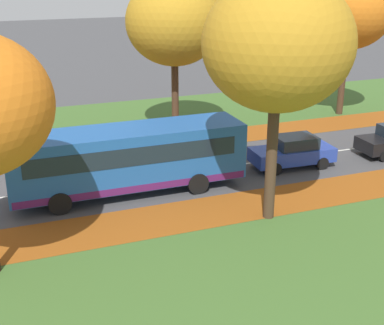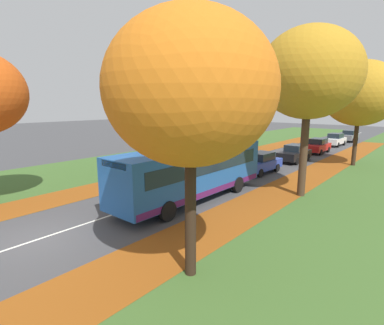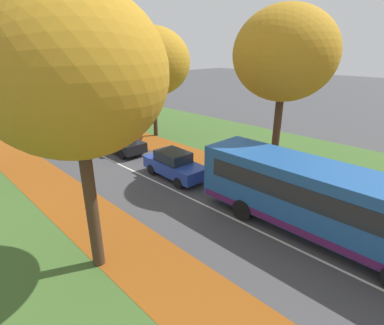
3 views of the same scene
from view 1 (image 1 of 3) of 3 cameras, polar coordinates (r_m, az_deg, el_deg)
name	(u,v)px [view 1 (image 1 of 3)]	position (r m, az deg, el deg)	size (l,w,h in m)	color
grass_verge_left	(258,111)	(37.99, 7.08, 5.52)	(12.00, 90.00, 0.01)	#3D6028
leaf_litter_left	(204,139)	(31.55, 1.24, 2.54)	(2.80, 60.00, 0.00)	#8C4714
leaf_litter_right	(282,199)	(23.84, 9.53, -3.90)	(2.80, 60.00, 0.00)	#8C4714
road_centre_line	(335,151)	(30.53, 15.04, 1.18)	(0.12, 80.00, 0.01)	silver
tree_left_near	(174,22)	(30.89, -1.90, 14.75)	(5.48, 5.48, 9.13)	#422D1E
tree_left_mid	(349,10)	(37.14, 16.43, 15.31)	(5.62, 5.62, 9.44)	#422D1E
tree_right_near	(278,44)	(20.14, 9.13, 12.34)	(5.60, 5.60, 9.52)	#422D1E
bus	(128,157)	(23.79, -6.88, 0.59)	(2.72, 10.42, 2.98)	#1E5199
car_blue_lead	(293,152)	(27.44, 10.70, 1.15)	(1.94, 4.28, 1.62)	#233D9E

